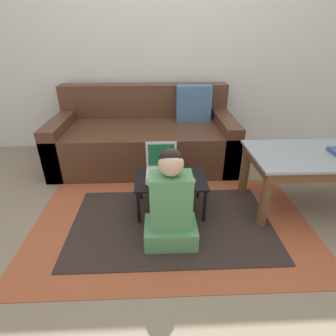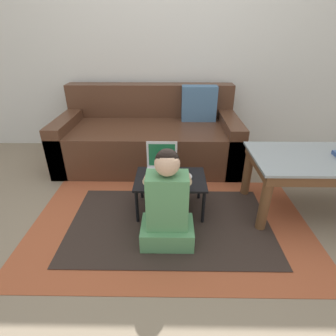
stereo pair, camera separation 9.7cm
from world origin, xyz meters
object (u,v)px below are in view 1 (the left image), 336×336
laptop (162,171)px  person_seated (171,205)px  coffee_table (319,162)px  computer_mouse (188,176)px  laptop_desk (171,182)px  couch (146,137)px

laptop → person_seated: (0.05, -0.39, -0.04)m
coffee_table → computer_mouse: size_ratio=11.17×
computer_mouse → coffee_table: bearing=0.8°
coffee_table → laptop_desk: coffee_table is taller
coffee_table → laptop: size_ratio=4.33×
couch → laptop_desk: 0.95m
couch → computer_mouse: 0.98m
couch → laptop: 0.89m
couch → person_seated: size_ratio=2.68×
laptop_desk → laptop: bearing=143.6°
laptop_desk → laptop: laptop is taller
laptop → computer_mouse: laptop is taller
laptop → couch: bearing=100.0°
computer_mouse → person_seated: bearing=-113.3°
laptop_desk → person_seated: bearing=-92.9°
couch → person_seated: (0.20, -1.26, 0.02)m
couch → coffee_table: 1.61m
laptop_desk → computer_mouse: computer_mouse is taller
couch → computer_mouse: (0.35, -0.92, 0.04)m
couch → laptop: bearing=-80.0°
person_seated → laptop: bearing=97.1°
laptop → person_seated: size_ratio=0.36×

